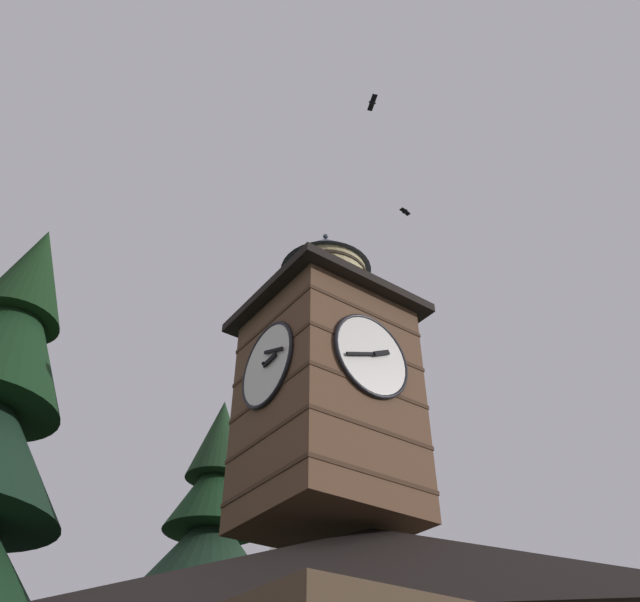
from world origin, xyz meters
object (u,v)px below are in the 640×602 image
Objects in this scene: clock_tower at (327,378)px; moon at (278,554)px; flying_bird_high at (372,102)px; flying_bird_low at (405,211)px.

moon is (-17.00, -29.01, 5.30)m from clock_tower.
flying_bird_high reaches higher than moon.
flying_bird_low reaches higher than moon.
flying_bird_high is at bearing 36.13° from flying_bird_low.
moon reaches higher than clock_tower.
flying_bird_low is at bearing 66.51° from moon.
flying_bird_high is 5.32m from flying_bird_low.
clock_tower is 13.31× the size of flying_bird_high.
flying_bird_low is (-4.30, -3.14, -0.05)m from flying_bird_high.
clock_tower is at bearing 59.63° from moon.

